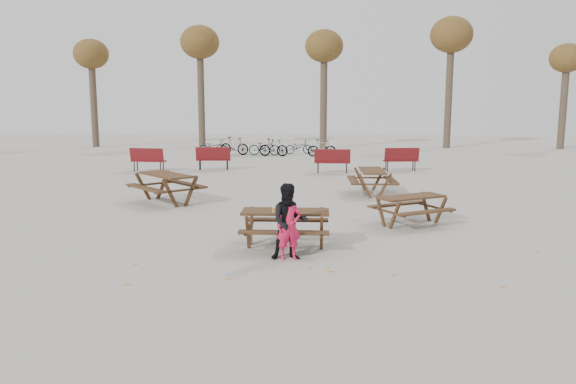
{
  "coord_description": "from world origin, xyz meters",
  "views": [
    {
      "loc": [
        0.66,
        -11.37,
        3.02
      ],
      "look_at": [
        0.0,
        1.0,
        1.0
      ],
      "focal_mm": 35.0,
      "sensor_mm": 36.0,
      "label": 1
    }
  ],
  "objects_px": {
    "picnic_table_north": "(166,188)",
    "main_picnic_table": "(285,219)",
    "food_tray": "(294,212)",
    "picnic_table_far": "(372,182)",
    "soda_bottle": "(274,209)",
    "picnic_table_east": "(411,210)",
    "adult": "(289,222)",
    "child": "(289,226)"
  },
  "relations": [
    {
      "from": "adult",
      "to": "picnic_table_north",
      "type": "bearing_deg",
      "value": 115.71
    },
    {
      "from": "picnic_table_far",
      "to": "picnic_table_north",
      "type": "bearing_deg",
      "value": 105.59
    },
    {
      "from": "adult",
      "to": "child",
      "type": "bearing_deg",
      "value": 101.23
    },
    {
      "from": "soda_bottle",
      "to": "child",
      "type": "relative_size",
      "value": 0.13
    },
    {
      "from": "picnic_table_east",
      "to": "child",
      "type": "bearing_deg",
      "value": -161.11
    },
    {
      "from": "main_picnic_table",
      "to": "food_tray",
      "type": "relative_size",
      "value": 10.0
    },
    {
      "from": "food_tray",
      "to": "picnic_table_far",
      "type": "bearing_deg",
      "value": 72.29
    },
    {
      "from": "main_picnic_table",
      "to": "child",
      "type": "bearing_deg",
      "value": -82.34
    },
    {
      "from": "main_picnic_table",
      "to": "picnic_table_far",
      "type": "height_order",
      "value": "picnic_table_far"
    },
    {
      "from": "main_picnic_table",
      "to": "picnic_table_far",
      "type": "xyz_separation_m",
      "value": [
        2.44,
        6.86,
        -0.19
      ]
    },
    {
      "from": "soda_bottle",
      "to": "picnic_table_north",
      "type": "xyz_separation_m",
      "value": [
        -3.62,
        5.13,
        -0.41
      ]
    },
    {
      "from": "food_tray",
      "to": "picnic_table_north",
      "type": "relative_size",
      "value": 0.09
    },
    {
      "from": "adult",
      "to": "picnic_table_north",
      "type": "relative_size",
      "value": 0.73
    },
    {
      "from": "food_tray",
      "to": "picnic_table_east",
      "type": "height_order",
      "value": "food_tray"
    },
    {
      "from": "picnic_table_east",
      "to": "picnic_table_north",
      "type": "distance_m",
      "value": 7.31
    },
    {
      "from": "child",
      "to": "picnic_table_far",
      "type": "bearing_deg",
      "value": 57.22
    },
    {
      "from": "soda_bottle",
      "to": "adult",
      "type": "xyz_separation_m",
      "value": [
        0.36,
        -0.74,
        -0.11
      ]
    },
    {
      "from": "adult",
      "to": "picnic_table_north",
      "type": "xyz_separation_m",
      "value": [
        -3.98,
        5.88,
        -0.3
      ]
    },
    {
      "from": "food_tray",
      "to": "soda_bottle",
      "type": "xyz_separation_m",
      "value": [
        -0.42,
        0.01,
        0.05
      ]
    },
    {
      "from": "main_picnic_table",
      "to": "food_tray",
      "type": "bearing_deg",
      "value": -45.53
    },
    {
      "from": "food_tray",
      "to": "adult",
      "type": "bearing_deg",
      "value": -94.46
    },
    {
      "from": "child",
      "to": "main_picnic_table",
      "type": "bearing_deg",
      "value": 81.52
    },
    {
      "from": "main_picnic_table",
      "to": "picnic_table_east",
      "type": "relative_size",
      "value": 1.08
    },
    {
      "from": "main_picnic_table",
      "to": "adult",
      "type": "distance_m",
      "value": 0.94
    },
    {
      "from": "soda_bottle",
      "to": "picnic_table_east",
      "type": "relative_size",
      "value": 0.1
    },
    {
      "from": "picnic_table_east",
      "to": "picnic_table_north",
      "type": "bearing_deg",
      "value": 129.2
    },
    {
      "from": "child",
      "to": "picnic_table_east",
      "type": "height_order",
      "value": "child"
    },
    {
      "from": "adult",
      "to": "soda_bottle",
      "type": "bearing_deg",
      "value": 107.38
    },
    {
      "from": "main_picnic_table",
      "to": "adult",
      "type": "xyz_separation_m",
      "value": [
        0.13,
        -0.92,
        0.15
      ]
    },
    {
      "from": "soda_bottle",
      "to": "picnic_table_north",
      "type": "height_order",
      "value": "soda_bottle"
    },
    {
      "from": "adult",
      "to": "picnic_table_far",
      "type": "bearing_deg",
      "value": 65.09
    },
    {
      "from": "adult",
      "to": "picnic_table_far",
      "type": "xyz_separation_m",
      "value": [
        2.31,
        7.78,
        -0.34
      ]
    },
    {
      "from": "picnic_table_north",
      "to": "main_picnic_table",
      "type": "bearing_deg",
      "value": -5.62
    },
    {
      "from": "adult",
      "to": "main_picnic_table",
      "type": "bearing_deg",
      "value": 89.63
    },
    {
      "from": "main_picnic_table",
      "to": "picnic_table_east",
      "type": "distance_m",
      "value": 3.74
    },
    {
      "from": "adult",
      "to": "picnic_table_far",
      "type": "height_order",
      "value": "adult"
    },
    {
      "from": "main_picnic_table",
      "to": "picnic_table_far",
      "type": "relative_size",
      "value": 0.97
    },
    {
      "from": "child",
      "to": "picnic_table_north",
      "type": "relative_size",
      "value": 0.64
    },
    {
      "from": "food_tray",
      "to": "picnic_table_far",
      "type": "relative_size",
      "value": 0.1
    },
    {
      "from": "child",
      "to": "adult",
      "type": "bearing_deg",
      "value": -86.52
    },
    {
      "from": "child",
      "to": "food_tray",
      "type": "bearing_deg",
      "value": 68.47
    },
    {
      "from": "adult",
      "to": "food_tray",
      "type": "bearing_deg",
      "value": 77.16
    }
  ]
}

